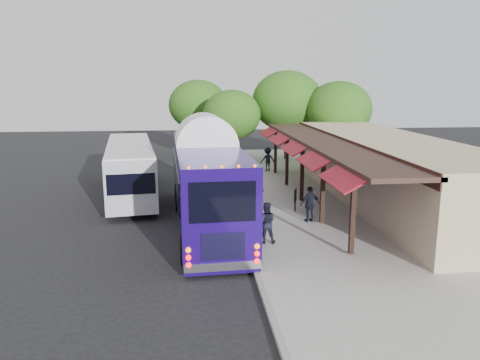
{
  "coord_description": "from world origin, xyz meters",
  "views": [
    {
      "loc": [
        -2.08,
        -20.07,
        6.52
      ],
      "look_at": [
        0.25,
        2.26,
        1.8
      ],
      "focal_mm": 35.0,
      "sensor_mm": 36.0,
      "label": 1
    }
  ],
  "objects_px": {
    "ped_a": "(258,196)",
    "sign_board": "(295,196)",
    "coach_bus": "(206,178)",
    "city_bus": "(130,167)",
    "ped_c": "(310,204)",
    "ped_d": "(268,159)",
    "ped_b": "(266,223)"
  },
  "relations": [
    {
      "from": "city_bus",
      "to": "ped_d",
      "type": "distance_m",
      "value": 10.86
    },
    {
      "from": "sign_board",
      "to": "ped_c",
      "type": "bearing_deg",
      "value": -57.6
    },
    {
      "from": "ped_a",
      "to": "sign_board",
      "type": "relative_size",
      "value": 1.42
    },
    {
      "from": "ped_d",
      "to": "sign_board",
      "type": "height_order",
      "value": "ped_d"
    },
    {
      "from": "city_bus",
      "to": "ped_c",
      "type": "distance_m",
      "value": 11.25
    },
    {
      "from": "ped_b",
      "to": "sign_board",
      "type": "relative_size",
      "value": 1.46
    },
    {
      "from": "ped_c",
      "to": "sign_board",
      "type": "distance_m",
      "value": 1.8
    },
    {
      "from": "coach_bus",
      "to": "city_bus",
      "type": "xyz_separation_m",
      "value": [
        -4.2,
        6.16,
        -0.5
      ]
    },
    {
      "from": "coach_bus",
      "to": "sign_board",
      "type": "xyz_separation_m",
      "value": [
        4.46,
        1.17,
        -1.25
      ]
    },
    {
      "from": "city_bus",
      "to": "sign_board",
      "type": "xyz_separation_m",
      "value": [
        8.66,
        -4.99,
        -0.76
      ]
    },
    {
      "from": "city_bus",
      "to": "ped_b",
      "type": "relative_size",
      "value": 6.88
    },
    {
      "from": "coach_bus",
      "to": "ped_a",
      "type": "xyz_separation_m",
      "value": [
        2.61,
        1.33,
        -1.22
      ]
    },
    {
      "from": "ped_b",
      "to": "ped_d",
      "type": "xyz_separation_m",
      "value": [
        2.58,
        15.37,
        0.02
      ]
    },
    {
      "from": "ped_a",
      "to": "ped_b",
      "type": "xyz_separation_m",
      "value": [
        -0.34,
        -4.58,
        0.03
      ]
    },
    {
      "from": "ped_d",
      "to": "coach_bus",
      "type": "bearing_deg",
      "value": 55.68
    },
    {
      "from": "coach_bus",
      "to": "city_bus",
      "type": "height_order",
      "value": "coach_bus"
    },
    {
      "from": "ped_a",
      "to": "ped_d",
      "type": "distance_m",
      "value": 11.02
    },
    {
      "from": "city_bus",
      "to": "ped_a",
      "type": "distance_m",
      "value": 8.38
    },
    {
      "from": "ped_c",
      "to": "sign_board",
      "type": "bearing_deg",
      "value": -93.34
    },
    {
      "from": "ped_a",
      "to": "coach_bus",
      "type": "bearing_deg",
      "value": -150.83
    },
    {
      "from": "coach_bus",
      "to": "ped_c",
      "type": "height_order",
      "value": "coach_bus"
    },
    {
      "from": "sign_board",
      "to": "city_bus",
      "type": "bearing_deg",
      "value": 172.86
    },
    {
      "from": "ped_b",
      "to": "sign_board",
      "type": "bearing_deg",
      "value": -110.17
    },
    {
      "from": "city_bus",
      "to": "ped_a",
      "type": "relative_size",
      "value": 7.1
    },
    {
      "from": "ped_d",
      "to": "sign_board",
      "type": "bearing_deg",
      "value": 75.43
    },
    {
      "from": "coach_bus",
      "to": "sign_board",
      "type": "relative_size",
      "value": 11.14
    },
    {
      "from": "coach_bus",
      "to": "ped_a",
      "type": "height_order",
      "value": "coach_bus"
    },
    {
      "from": "ped_c",
      "to": "ped_d",
      "type": "relative_size",
      "value": 0.98
    },
    {
      "from": "city_bus",
      "to": "ped_c",
      "type": "bearing_deg",
      "value": -44.53
    },
    {
      "from": "ped_b",
      "to": "ped_c",
      "type": "bearing_deg",
      "value": -127.04
    },
    {
      "from": "coach_bus",
      "to": "ped_a",
      "type": "bearing_deg",
      "value": 24.02
    },
    {
      "from": "ped_b",
      "to": "sign_board",
      "type": "xyz_separation_m",
      "value": [
        2.19,
        4.41,
        -0.06
      ]
    }
  ]
}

